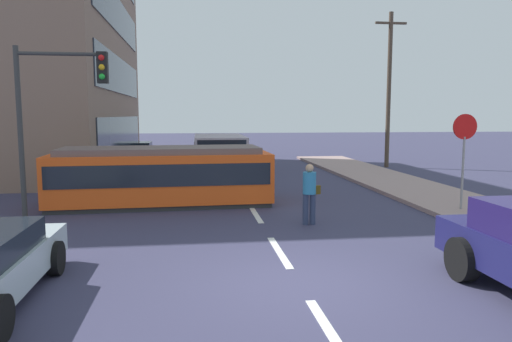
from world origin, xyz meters
TOP-DOWN VIEW (x-y plane):
  - ground_plane at (0.00, 10.00)m, footprint 120.00×120.00m
  - sidewalk_curb_right at (6.80, 6.00)m, footprint 3.20×36.00m
  - lane_stripe_0 at (0.00, -2.00)m, footprint 0.16×2.40m
  - lane_stripe_1 at (0.00, 2.00)m, footprint 0.16×2.40m
  - lane_stripe_2 at (0.00, 6.00)m, footprint 0.16×2.40m
  - lane_stripe_3 at (0.00, 14.02)m, footprint 0.16×2.40m
  - lane_stripe_4 at (0.00, 20.02)m, footprint 0.16×2.40m
  - streetcar_tram at (-2.90, 8.02)m, footprint 7.25×2.80m
  - city_bus at (-0.51, 16.52)m, footprint 2.58×5.47m
  - pedestrian_crossing at (1.29, 4.52)m, footprint 0.51×0.36m
  - parked_sedan_mid at (-5.28, 11.99)m, footprint 2.12×4.30m
  - parked_sedan_far at (-5.75, 17.69)m, footprint 2.10×4.40m
  - parked_sedan_furthest at (-5.47, 24.36)m, footprint 2.08×4.08m
  - stop_sign at (6.22, 5.33)m, footprint 0.76×0.07m
  - traffic_light_mast at (-5.52, 5.60)m, footprint 2.43×0.33m
  - utility_pole_mid at (9.13, 17.97)m, footprint 1.80×0.24m

SIDE VIEW (x-z plane):
  - ground_plane at x=0.00m, z-range 0.00..0.00m
  - lane_stripe_0 at x=0.00m, z-range 0.00..0.01m
  - lane_stripe_1 at x=0.00m, z-range 0.00..0.01m
  - lane_stripe_2 at x=0.00m, z-range 0.00..0.01m
  - lane_stripe_3 at x=0.00m, z-range 0.00..0.01m
  - lane_stripe_4 at x=0.00m, z-range 0.00..0.01m
  - sidewalk_curb_right at x=6.80m, z-range 0.00..0.14m
  - parked_sedan_furthest at x=-5.47m, z-range 0.03..1.22m
  - parked_sedan_mid at x=-5.28m, z-range 0.03..1.22m
  - parked_sedan_far at x=-5.75m, z-range 0.03..1.22m
  - pedestrian_crossing at x=1.29m, z-range 0.11..1.78m
  - streetcar_tram at x=-2.90m, z-range 0.03..1.96m
  - city_bus at x=-0.51m, z-range 0.14..2.07m
  - stop_sign at x=6.22m, z-range 0.75..3.63m
  - traffic_light_mast at x=-5.52m, z-range 0.95..5.77m
  - utility_pole_mid at x=9.13m, z-range 0.18..8.82m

